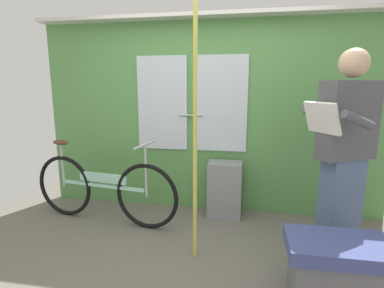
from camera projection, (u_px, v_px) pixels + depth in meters
ground_plane at (187, 273)px, 2.47m from camera, size 5.01×4.30×0.04m
train_door_wall at (208, 113)px, 3.54m from camera, size 4.01×0.28×2.26m
bicycle_near_door at (103, 189)px, 3.31m from camera, size 1.76×0.45×0.92m
passenger_reading_newspaper at (345, 150)px, 2.57m from camera, size 0.65×0.60×1.80m
trash_bin_by_wall at (225, 189)px, 3.46m from camera, size 0.38×0.28×0.64m
handrail_pole at (195, 133)px, 2.49m from camera, size 0.04×0.04×2.22m
bench_seat_corner at (337, 269)px, 2.10m from camera, size 0.70×0.44×0.45m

